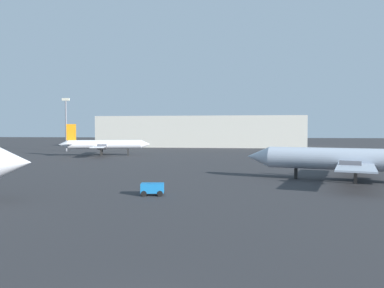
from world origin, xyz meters
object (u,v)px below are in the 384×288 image
at_px(airplane_on_taxiway, 349,159).
at_px(light_mast_left, 66,121).
at_px(baggage_cart, 152,188).
at_px(airplane_distant, 104,144).

height_order(airplane_on_taxiway, light_mast_left, light_mast_left).
bearing_deg(light_mast_left, baggage_cart, -58.02).
distance_m(airplane_distant, baggage_cart, 61.85).
xyz_separation_m(baggage_cart, light_mast_left, (-45.91, 73.54, 8.93)).
bearing_deg(airplane_on_taxiway, baggage_cart, 46.06).
distance_m(airplane_on_taxiway, airplane_distant, 65.70).
distance_m(airplane_on_taxiway, baggage_cart, 27.28).
xyz_separation_m(airplane_on_taxiway, light_mast_left, (-69.53, 60.08, 6.71)).
bearing_deg(airplane_distant, airplane_on_taxiway, -55.32).
bearing_deg(baggage_cart, airplane_on_taxiway, -159.05).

